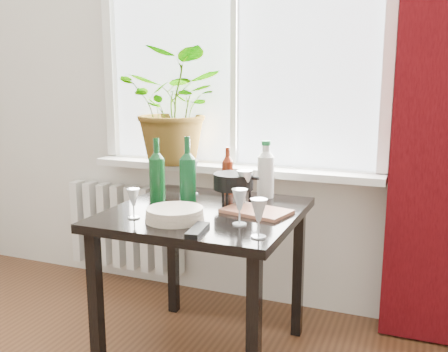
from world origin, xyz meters
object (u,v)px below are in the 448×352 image
at_px(wine_bottle_left, 157,170).
at_px(cutting_board, 256,211).
at_px(potted_plant, 177,106).
at_px(cleaning_bottle, 266,169).
at_px(plate_stack, 175,214).
at_px(wineglass_back_center, 245,188).
at_px(wineglass_back_left, 191,177).
at_px(wineglass_front_right, 240,207).
at_px(table, 205,229).
at_px(fondue_pot, 233,189).
at_px(wineglass_far_right, 259,218).
at_px(wineglass_front_left, 134,203).
at_px(wine_bottle_right, 188,171).
at_px(tv_remote, 198,230).
at_px(bottle_amber, 228,170).
at_px(radiator, 126,227).

bearing_deg(wine_bottle_left, cutting_board, 0.54).
xyz_separation_m(potted_plant, cleaning_bottle, (0.61, -0.21, -0.29)).
height_order(plate_stack, cutting_board, plate_stack).
relative_size(wine_bottle_left, wineglass_back_center, 1.81).
xyz_separation_m(wineglass_back_left, plate_stack, (0.15, -0.47, -0.07)).
bearing_deg(cleaning_bottle, wineglass_front_right, -85.08).
bearing_deg(cleaning_bottle, potted_plant, 160.91).
relative_size(table, fondue_pot, 3.84).
bearing_deg(wineglass_far_right, wineglass_front_left, 174.85).
xyz_separation_m(wineglass_back_center, plate_stack, (-0.20, -0.33, -0.06)).
relative_size(wine_bottle_right, plate_stack, 1.31).
distance_m(table, wineglass_back_left, 0.37).
bearing_deg(wineglass_front_left, wineglass_back_left, 86.02).
relative_size(table, wineglass_front_right, 5.47).
xyz_separation_m(potted_plant, wineglass_front_right, (0.65, -0.71, -0.36)).
height_order(tv_remote, cutting_board, tv_remote).
bearing_deg(wine_bottle_right, wineglass_back_center, 16.04).
bearing_deg(wineglass_front_left, table, 46.99).
distance_m(bottle_amber, wineglass_front_left, 0.63).
height_order(cleaning_bottle, fondue_pot, cleaning_bottle).
height_order(table, wineglass_front_left, wineglass_front_left).
distance_m(cleaning_bottle, fondue_pot, 0.23).
bearing_deg(cleaning_bottle, tv_remote, -96.51).
xyz_separation_m(wine_bottle_right, bottle_amber, (0.09, 0.30, -0.04)).
bearing_deg(wineglass_front_left, radiator, 125.32).
bearing_deg(wineglass_back_center, wineglass_front_left, -135.87).
xyz_separation_m(potted_plant, wineglass_far_right, (0.78, -0.85, -0.36)).
relative_size(wineglass_far_right, wineglass_back_center, 0.88).
bearing_deg(wine_bottle_right, potted_plant, 121.70).
bearing_deg(wine_bottle_right, radiator, 141.81).
distance_m(wineglass_front_right, cutting_board, 0.21).
bearing_deg(wine_bottle_right, plate_stack, -76.42).
bearing_deg(cutting_board, wine_bottle_left, -179.46).
bearing_deg(wineglass_back_center, tv_remote, -94.94).
bearing_deg(wineglass_back_center, wine_bottle_right, -163.96).
bearing_deg(radiator, wineglass_far_right, -37.58).
bearing_deg(wineglass_front_left, wine_bottle_right, 67.96).
relative_size(wineglass_back_left, wineglass_front_left, 1.38).
bearing_deg(wineglass_back_left, tv_remote, -62.37).
bearing_deg(tv_remote, fondue_pot, 85.53).
xyz_separation_m(wineglass_back_center, fondue_pot, (-0.07, 0.03, -0.01)).
bearing_deg(wineglass_back_center, table, -140.79).
height_order(wineglass_back_left, cutting_board, wineglass_back_left).
height_order(wineglass_far_right, fondue_pot, wineglass_far_right).
bearing_deg(plate_stack, tv_remote, -35.38).
distance_m(bottle_amber, wineglass_far_right, 0.75).
distance_m(potted_plant, cutting_board, 0.94).
height_order(bottle_amber, wineglass_back_left, bottle_amber).
relative_size(bottle_amber, wineglass_far_right, 1.59).
xyz_separation_m(tv_remote, cutting_board, (0.13, 0.36, -0.00)).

